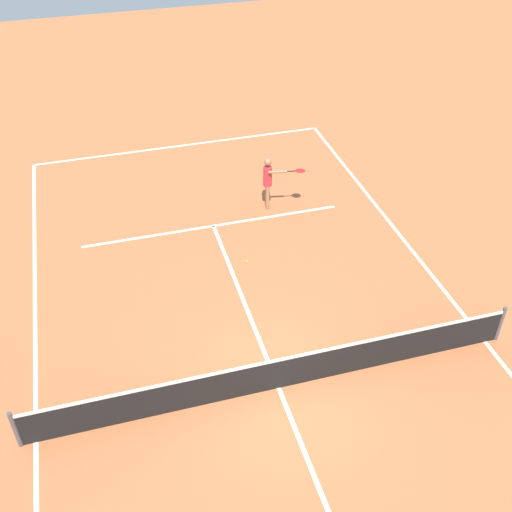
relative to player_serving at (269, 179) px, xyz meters
name	(u,v)px	position (x,y,z in m)	size (l,w,h in m)	color
ground_plane	(279,388)	(1.98, 7.32, -1.08)	(60.00, 60.00, 0.00)	#B76038
court_lines	(279,387)	(1.98, 7.32, -1.08)	(10.92, 24.75, 0.01)	white
tennis_net	(279,373)	(1.98, 7.32, -0.58)	(11.52, 0.10, 1.07)	#4C4C51
player_serving	(269,179)	(0.00, 0.00, 0.00)	(1.27, 0.76, 1.80)	#9E704C
tennis_ball	(247,261)	(1.46, 2.61, -1.05)	(0.07, 0.07, 0.07)	#CCE033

